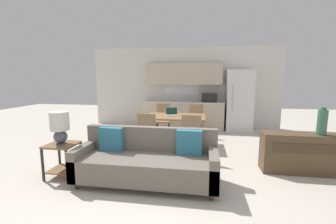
# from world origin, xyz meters

# --- Properties ---
(ground_plane) EXTENTS (20.00, 20.00, 0.00)m
(ground_plane) POSITION_xyz_m (0.00, 0.00, 0.00)
(ground_plane) COLOR beige
(wall_back) EXTENTS (6.40, 0.07, 2.70)m
(wall_back) POSITION_xyz_m (-0.00, 4.63, 1.35)
(wall_back) COLOR silver
(wall_back) RESTS_ON ground_plane
(kitchen_counter) EXTENTS (2.71, 0.65, 2.15)m
(kitchen_counter) POSITION_xyz_m (0.02, 4.33, 0.84)
(kitchen_counter) COLOR beige
(kitchen_counter) RESTS_ON ground_plane
(refrigerator) EXTENTS (0.81, 0.70, 1.92)m
(refrigerator) POSITION_xyz_m (1.80, 4.25, 0.96)
(refrigerator) COLOR white
(refrigerator) RESTS_ON ground_plane
(dining_table) EXTENTS (1.46, 0.95, 0.74)m
(dining_table) POSITION_xyz_m (0.01, 2.30, 0.68)
(dining_table) COLOR olive
(dining_table) RESTS_ON ground_plane
(couch) EXTENTS (2.20, 0.80, 0.85)m
(couch) POSITION_xyz_m (-0.18, 0.19, 0.34)
(couch) COLOR #3D2D1E
(couch) RESTS_ON ground_plane
(side_table) EXTENTS (0.47, 0.47, 0.57)m
(side_table) POSITION_xyz_m (-1.64, 0.16, 0.38)
(side_table) COLOR brown
(side_table) RESTS_ON ground_plane
(table_lamp) EXTENTS (0.30, 0.30, 0.54)m
(table_lamp) POSITION_xyz_m (-1.64, 0.14, 0.89)
(table_lamp) COLOR #4C515B
(table_lamp) RESTS_ON side_table
(credenza) EXTENTS (1.27, 0.41, 0.70)m
(credenza) POSITION_xyz_m (2.38, 0.98, 0.35)
(credenza) COLOR brown
(credenza) RESTS_ON ground_plane
(vase) EXTENTS (0.15, 0.15, 0.47)m
(vase) POSITION_xyz_m (2.67, 0.94, 0.93)
(vase) COLOR #336047
(vase) RESTS_ON credenza
(dining_chair_near_left) EXTENTS (0.47, 0.47, 0.93)m
(dining_chair_near_left) POSITION_xyz_m (-0.47, 1.45, 0.51)
(dining_chair_near_left) COLOR #997A56
(dining_chair_near_left) RESTS_ON ground_plane
(dining_chair_far_left) EXTENTS (0.47, 0.47, 0.93)m
(dining_chair_far_left) POSITION_xyz_m (-0.46, 3.17, 0.51)
(dining_chair_far_left) COLOR #997A56
(dining_chair_far_left) RESTS_ON ground_plane
(dining_chair_far_right) EXTENTS (0.43, 0.43, 0.93)m
(dining_chair_far_right) POSITION_xyz_m (0.48, 3.12, 0.51)
(dining_chair_far_right) COLOR #997A56
(dining_chair_far_right) RESTS_ON ground_plane
(dining_chair_near_right) EXTENTS (0.47, 0.47, 0.93)m
(dining_chair_near_right) POSITION_xyz_m (0.47, 1.42, 0.51)
(dining_chair_near_right) COLOR #997A56
(dining_chair_near_right) RESTS_ON ground_plane
(laptop) EXTENTS (0.39, 0.35, 0.20)m
(laptop) POSITION_xyz_m (-0.09, 2.38, 0.79)
(laptop) COLOR #B7BABC
(laptop) RESTS_ON dining_table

